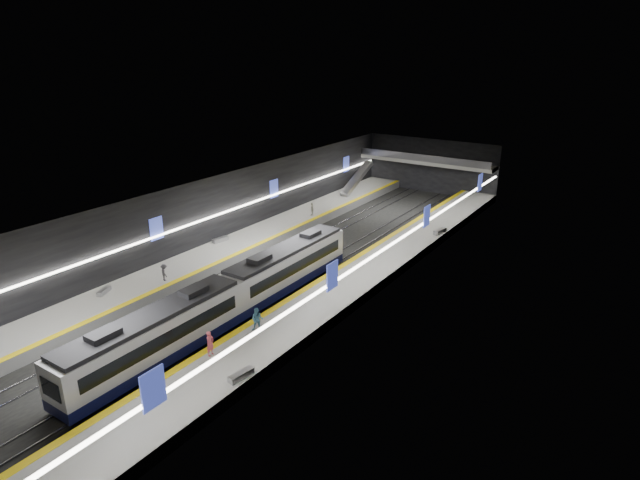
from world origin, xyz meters
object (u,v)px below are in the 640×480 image
Objects in this scene: escalator at (357,178)px; train at (230,296)px; passenger_right_a at (210,344)px; bench_left_far at (220,240)px; passenger_left_a at (312,209)px; passenger_left_b at (164,273)px; bench_right_near at (241,375)px; passenger_right_b at (257,320)px; bench_left_near at (104,291)px; bench_right_far at (440,231)px.

train is at bearing -75.05° from escalator.
bench_left_far is at bearing 36.93° from passenger_right_a.
passenger_left_a reaches higher than passenger_left_b.
bench_right_near is 1.18× the size of passenger_left_b.
passenger_right_b is (-3.01, 5.22, 0.69)m from bench_right_near.
train is 19.28× the size of passenger_left_b.
passenger_left_b is at bearing 40.76° from bench_left_near.
bench_right_far is (7.00, 26.71, -0.96)m from train.
escalator is at bearing 160.53° from passenger_left_a.
train reaches higher than passenger_left_a.
passenger_right_a is 1.15× the size of passenger_left_b.
passenger_right_a is at bearing -125.11° from passenger_right_b.
escalator is 4.35× the size of bench_left_far.
train is 27.63m from bench_right_far.
passenger_right_b is at bearing -28.98° from bench_left_far.
train is 4.25m from passenger_right_b.
bench_right_near is 3.69m from passenger_right_a.
passenger_right_b is (15.02, 2.39, 0.71)m from bench_left_near.
bench_right_near is at bearing -68.91° from escalator.
passenger_right_a is at bearing -30.61° from bench_left_near.
bench_left_near is (-11.03, -3.81, -1.00)m from train.
bench_right_near is (18.64, -17.66, -0.00)m from bench_left_far.
passenger_right_a is at bearing 173.57° from bench_right_near.
passenger_left_a reaches higher than bench_left_near.
passenger_left_a is at bearing -65.39° from passenger_left_b.
escalator reaches higher than train.
passenger_right_a is 32.50m from passenger_left_a.
passenger_right_a is at bearing 176.00° from passenger_left_b.
bench_right_near is at bearing -31.87° from bench_left_near.
bench_left_far is (-11.64, 11.01, -0.97)m from train.
passenger_left_a is at bearing 88.04° from passenger_right_b.
escalator is 4.39× the size of passenger_right_b.
train is 9.70m from bench_right_near.
train is 16.48× the size of passenger_right_b.
passenger_left_a reaches higher than bench_right_far.
escalator is (-10.00, 37.44, 0.70)m from train.
bench_left_far is at bearing 144.12° from bench_right_near.
passenger_right_b is (0.51, 4.35, 0.01)m from passenger_right_a.
passenger_right_a is (-3.52, 0.88, 0.67)m from bench_right_near.
train reaches higher than bench_right_near.
bench_right_near is 17.43m from passenger_left_b.
bench_left_near is at bearing -160.92° from train.
bench_left_near is 0.88× the size of bench_right_near.
passenger_left_b is at bearing -24.49° from passenger_left_a.
passenger_right_a is at bearing -38.46° from bench_left_far.
train is 8.78m from passenger_left_b.
bench_left_far is at bearing 136.61° from train.
passenger_right_b is (3.99, -1.42, -0.28)m from train.
escalator is at bearing 95.95° from bench_left_far.
escalator is at bearing 104.95° from train.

